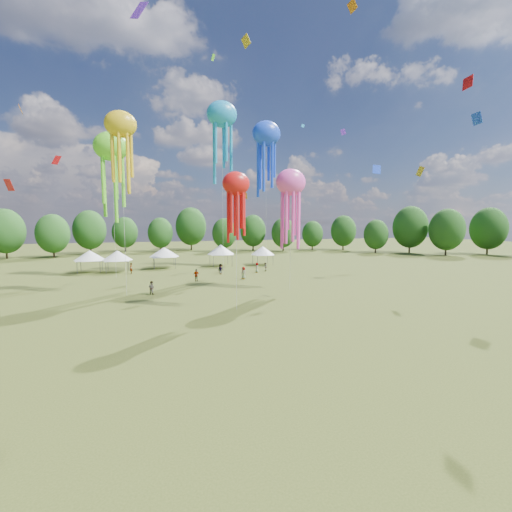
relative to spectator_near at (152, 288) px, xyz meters
name	(u,v)px	position (x,y,z in m)	size (l,w,h in m)	color
ground	(396,445)	(8.48, -32.05, -0.81)	(300.00, 300.00, 0.00)	#384416
spectator_near	(152,288)	(0.00, 0.00, 0.00)	(0.79, 0.61, 1.62)	gray
spectators_far	(223,270)	(11.54, 12.40, 0.05)	(23.20, 11.67, 1.88)	gray
festival_tents	(175,252)	(4.71, 23.51, 2.20)	(37.06, 8.40, 4.23)	#47474C
show_kites	(211,153)	(9.75, 12.06, 18.68)	(31.78, 32.01, 28.31)	gold
small_kites	(208,71)	(8.59, 7.92, 29.14)	(73.70, 53.34, 46.72)	gold
treeline	(171,233)	(4.61, 30.46, 5.73)	(201.57, 95.24, 13.43)	#38281C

